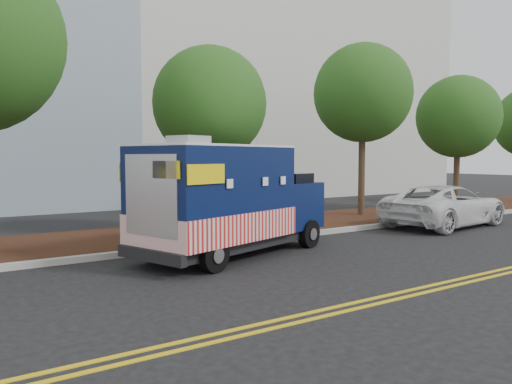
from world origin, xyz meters
TOP-DOWN VIEW (x-y plane):
  - ground at (0.00, 0.00)m, footprint 120.00×120.00m
  - curb at (0.00, 1.40)m, footprint 120.00×0.18m
  - mulch_strip at (0.00, 3.50)m, footprint 120.00×4.00m
  - centerline_near at (0.00, -4.45)m, footprint 120.00×0.10m
  - centerline_far at (0.00, -4.70)m, footprint 120.00×0.10m
  - tree_b at (0.97, 3.58)m, footprint 3.56×3.56m
  - tree_c at (7.81, 3.71)m, footprint 3.84×3.84m
  - tree_d at (13.37, 3.29)m, footprint 3.65×3.65m
  - food_truck at (-0.47, 0.08)m, footprint 5.79×3.54m
  - white_car at (8.58, 0.45)m, footprint 5.44×2.95m

SIDE VIEW (x-z plane):
  - ground at x=0.00m, z-range 0.00..0.00m
  - centerline_near at x=0.00m, z-range 0.00..0.01m
  - centerline_far at x=0.00m, z-range 0.00..0.01m
  - curb at x=0.00m, z-range 0.00..0.15m
  - mulch_strip at x=0.00m, z-range 0.00..0.15m
  - white_car at x=8.58m, z-range 0.00..1.45m
  - food_truck at x=-0.47m, z-range -0.14..2.75m
  - tree_b at x=0.97m, z-range 1.14..7.01m
  - tree_d at x=13.37m, z-range 1.18..7.22m
  - tree_c at x=7.81m, z-range 1.48..8.31m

